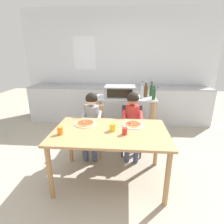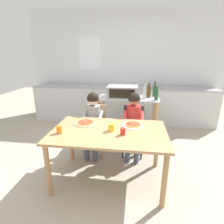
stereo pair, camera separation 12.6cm
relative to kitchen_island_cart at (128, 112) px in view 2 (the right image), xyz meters
name	(u,v)px [view 2 (the right image)]	position (x,y,z in m)	size (l,w,h in m)	color
ground_plane	(117,143)	(-0.19, -0.15, -0.59)	(10.52, 10.52, 0.00)	#A89E8C
back_wall_tiled	(124,66)	(-0.19, 1.49, 0.77)	(4.86, 0.13, 2.70)	silver
kitchen_counter	(123,104)	(-0.18, 1.08, -0.15)	(4.37, 0.60, 1.08)	silver
kitchen_island_cart	(128,112)	(0.00, 0.00, 0.00)	(1.10, 0.53, 0.88)	#B7BABF
toaster_oven	(123,91)	(-0.11, 0.02, 0.40)	(0.56, 0.40, 0.20)	#999BA0
bottle_squat_spirits	(145,92)	(0.28, -0.10, 0.42)	(0.05, 0.05, 0.31)	#ADB7B2
bottle_brown_beer	(149,92)	(0.36, 0.04, 0.40)	(0.07, 0.07, 0.26)	#4C2D14
bottle_clear_vinegar	(156,94)	(0.49, -0.15, 0.39)	(0.06, 0.06, 0.24)	#1E4723
bottle_dark_olive_oil	(155,91)	(0.48, 0.15, 0.40)	(0.06, 0.06, 0.27)	#1E4723
dining_table	(109,137)	(-0.19, -1.20, 0.05)	(1.44, 0.89, 0.73)	#AD7F51
dining_chair_left	(95,125)	(-0.54, -0.46, -0.11)	(0.36, 0.36, 0.81)	tan
dining_chair_right	(133,127)	(0.11, -0.44, -0.11)	(0.36, 0.36, 0.81)	#333338
child_in_grey_shirt	(93,117)	(-0.54, -0.58, 0.09)	(0.32, 0.42, 1.04)	#424C6B
child_in_red_shirt	(133,118)	(0.11, -0.56, 0.09)	(0.32, 0.42, 1.06)	#424C6B
pizza_plate_cream	(86,123)	(-0.54, -1.01, 0.15)	(0.30, 0.30, 0.03)	beige
pizza_plate_white	(133,125)	(0.11, -0.99, 0.15)	(0.30, 0.30, 0.03)	white
drinking_cup_red	(123,131)	(0.00, -1.29, 0.18)	(0.06, 0.06, 0.09)	red
drinking_cup_yellow	(111,127)	(-0.15, -1.19, 0.19)	(0.08, 0.08, 0.10)	yellow
drinking_cup_orange	(59,129)	(-0.77, -1.35, 0.19)	(0.07, 0.07, 0.10)	orange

